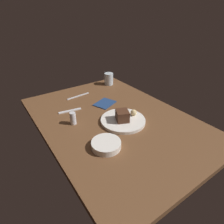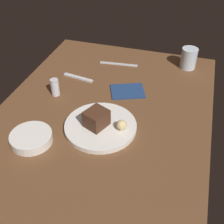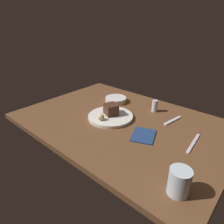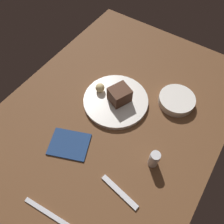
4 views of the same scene
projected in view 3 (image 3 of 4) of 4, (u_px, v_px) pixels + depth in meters
The scene contains 10 objects.
dining_table at pixel (122, 122), 119.00cm from camera, with size 120.00×84.00×3.00cm, color brown.
dessert_plate at pixel (111, 117), 120.50cm from camera, with size 26.85×26.85×1.84cm, color white.
chocolate_cake_slice at pixel (111, 109), 120.00cm from camera, with size 7.05×7.88×6.40cm, color #472819.
bread_roll at pixel (101, 117), 113.92cm from camera, with size 3.81×3.81×3.81cm, color #DBC184.
salt_shaker at pixel (155, 106), 127.57cm from camera, with size 3.59×3.59×7.54cm.
water_glass at pixel (179, 182), 68.12cm from camera, with size 7.68×7.68×10.03cm, color silver.
side_bowl at pixel (116, 100), 142.54cm from camera, with size 14.82×14.82×3.30cm, color white.
dessert_spoon at pixel (173, 120), 117.29cm from camera, with size 15.00×1.80×0.70cm, color silver.
butter_knife at pixel (193, 143), 96.87cm from camera, with size 19.00×1.40×0.50cm, color silver.
folded_napkin at pixel (143, 135), 102.93cm from camera, with size 11.17×14.36×0.60cm, color navy.
Camera 3 is at (-64.62, 82.04, 59.15)cm, focal length 32.20 mm.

